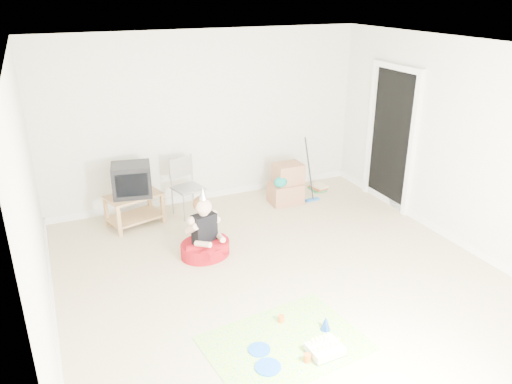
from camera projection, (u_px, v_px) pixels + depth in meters
name	position (u px, v px, depth m)	size (l,w,h in m)	color
ground	(277.00, 272.00, 5.95)	(5.00, 5.00, 0.00)	beige
doorway_recess	(391.00, 139.00, 7.49)	(0.02, 0.90, 2.05)	black
tv_stand	(134.00, 207.00, 7.03)	(0.83, 0.64, 0.46)	#AA7C4C
crt_tv	(132.00, 180.00, 6.88)	(0.52, 0.43, 0.45)	black
folding_chair	(188.00, 188.00, 7.29)	(0.47, 0.46, 0.87)	#99999E
cardboard_boxes	(286.00, 184.00, 7.76)	(0.52, 0.40, 0.63)	#A67150
floor_mop	(313.00, 185.00, 7.83)	(0.24, 0.33, 0.97)	blue
book_pile	(318.00, 187.00, 8.33)	(0.24, 0.29, 0.09)	#287843
seated_woman	(205.00, 241.00, 6.25)	(0.79, 0.79, 0.93)	#A00E17
party_mat	(285.00, 343.00, 4.76)	(1.47, 1.06, 0.01)	#F33393
birthday_cake	(325.00, 350.00, 4.61)	(0.32, 0.26, 0.15)	white
blue_plate_near	(259.00, 349.00, 4.66)	(0.21, 0.21, 0.01)	blue
blue_plate_far	(268.00, 367.00, 4.45)	(0.24, 0.24, 0.01)	blue
orange_cup_near	(281.00, 319.00, 5.05)	(0.06, 0.06, 0.07)	#D85718
orange_cup_far	(307.00, 358.00, 4.51)	(0.07, 0.07, 0.08)	#D85718
blue_party_hat	(326.00, 323.00, 4.92)	(0.10, 0.10, 0.15)	blue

